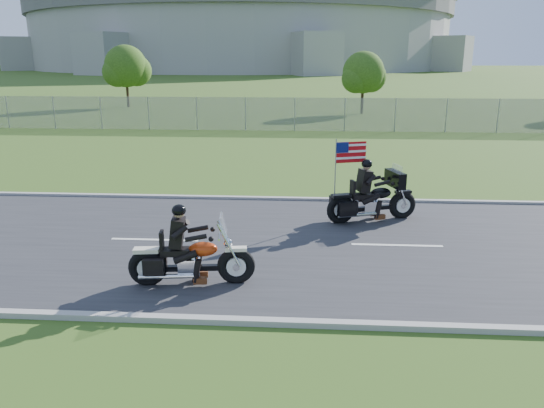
{
  "coord_description": "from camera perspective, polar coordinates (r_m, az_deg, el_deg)",
  "views": [
    {
      "loc": [
        1.77,
        -12.29,
        4.53
      ],
      "look_at": [
        0.95,
        0.0,
        1.03
      ],
      "focal_mm": 35.0,
      "sensor_mm": 36.0,
      "label": 1
    }
  ],
  "objects": [
    {
      "name": "curb_south",
      "position": [
        9.55,
        -7.5,
        -12.28
      ],
      "size": [
        120.0,
        0.18,
        0.12
      ],
      "primitive_type": "cube",
      "color": "#9E9B93",
      "rests_on": "ground"
    },
    {
      "name": "motorcycle_follow",
      "position": [
        14.95,
        10.7,
        0.38
      ],
      "size": [
        2.59,
        1.27,
        2.23
      ],
      "rotation": [
        0.0,
        0.0,
        0.32
      ],
      "color": "black",
      "rests_on": "ground"
    },
    {
      "name": "stadium",
      "position": [
        183.92,
        -3.17,
        19.3
      ],
      "size": [
        140.4,
        140.4,
        29.2
      ],
      "color": "#A3A099",
      "rests_on": "ground"
    },
    {
      "name": "motorcycle_lead",
      "position": [
        10.82,
        -8.85,
        -5.98
      ],
      "size": [
        2.56,
        0.81,
        1.72
      ],
      "rotation": [
        0.0,
        0.0,
        0.12
      ],
      "color": "black",
      "rests_on": "ground"
    },
    {
      "name": "fence",
      "position": [
        33.18,
        -8.1,
        9.61
      ],
      "size": [
        60.0,
        0.03,
        2.0
      ],
      "primitive_type": "cube",
      "color": "gray",
      "rests_on": "ground"
    },
    {
      "name": "road",
      "position": [
        13.22,
        -4.13,
        -4.14
      ],
      "size": [
        120.0,
        8.0,
        0.04
      ],
      "primitive_type": "cube",
      "color": "#28282B",
      "rests_on": "ground"
    },
    {
      "name": "curb_north",
      "position": [
        17.04,
        -2.28,
        0.6
      ],
      "size": [
        120.0,
        0.18,
        0.12
      ],
      "primitive_type": "cube",
      "color": "#9E9B93",
      "rests_on": "ground"
    },
    {
      "name": "tree_fence_near",
      "position": [
        42.57,
        9.85,
        13.55
      ],
      "size": [
        3.52,
        3.28,
        4.75
      ],
      "color": "#382316",
      "rests_on": "ground"
    },
    {
      "name": "ground",
      "position": [
        13.22,
        -4.13,
        -4.22
      ],
      "size": [
        420.0,
        420.0,
        0.0
      ],
      "primitive_type": "plane",
      "color": "#375019",
      "rests_on": "ground"
    },
    {
      "name": "tree_fence_mid",
      "position": [
        48.94,
        -15.38,
        13.89
      ],
      "size": [
        3.96,
        3.69,
        5.3
      ],
      "color": "#382316",
      "rests_on": "ground"
    }
  ]
}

